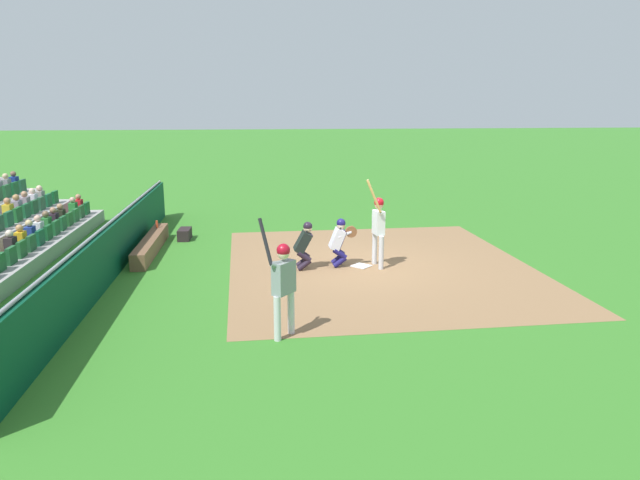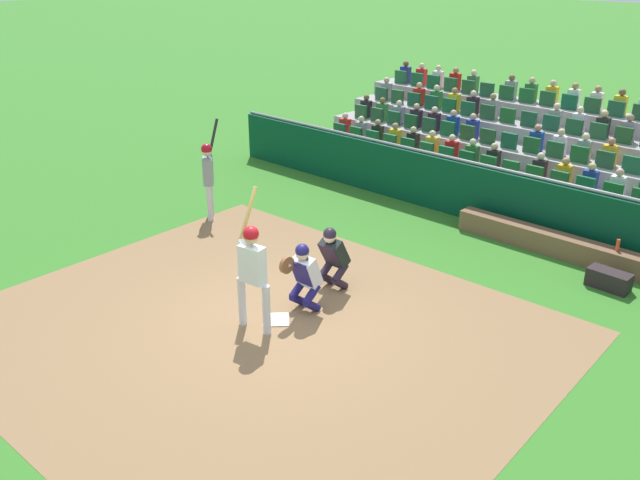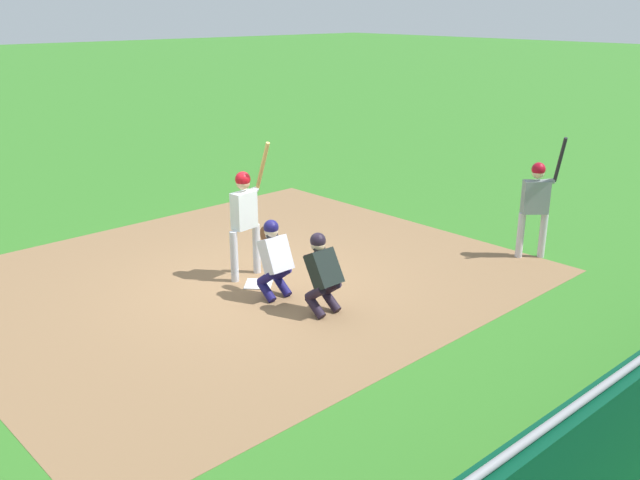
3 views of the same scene
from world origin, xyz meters
name	(u,v)px [view 2 (image 2 of 3)]	position (x,y,z in m)	size (l,w,h in m)	color
ground_plane	(276,320)	(0.00, 0.00, 0.00)	(160.00, 160.00, 0.00)	#347726
infield_dirt_patch	(254,332)	(0.00, 0.50, 0.00)	(9.14, 7.88, 0.01)	olive
home_plate_marker	(276,320)	(0.00, 0.00, 0.02)	(0.44, 0.44, 0.02)	white
batter_at_plate	(252,266)	(0.07, 0.42, 1.16)	(0.66, 0.53, 2.35)	silver
catcher_crouching	(304,273)	(-0.11, -0.57, 0.72)	(0.47, 0.72, 1.30)	navy
home_plate_umpire	(333,255)	(0.07, -1.51, 0.69)	(0.47, 0.50, 1.27)	#241A2A
dugout_wall	(475,192)	(0.00, -6.34, 0.66)	(15.35, 0.24, 1.37)	#063E26
dugout_bench	(549,242)	(-2.13, -5.79, 0.22)	(4.09, 0.40, 0.44)	brown
water_bottle_on_bench	(618,245)	(-3.46, -5.82, 0.55)	(0.07, 0.07, 0.23)	#DD4A27
equipment_duffel_bag	(609,280)	(-3.67, -5.02, 0.17)	(0.76, 0.36, 0.35)	black
on_deck_batter	(208,172)	(4.56, -2.25, 1.11)	(0.50, 0.69, 2.27)	silver
bleacher_stand	(560,152)	(0.01, -10.83, 0.67)	(14.01, 4.12, 2.37)	#979492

